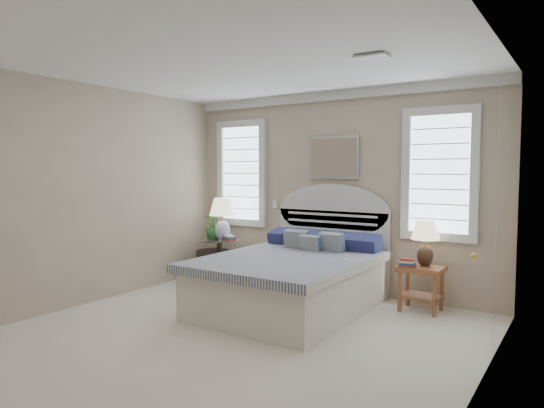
{
  "coord_description": "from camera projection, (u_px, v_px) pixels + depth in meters",
  "views": [
    {
      "loc": [
        2.91,
        -3.46,
        1.65
      ],
      "look_at": [
        -0.03,
        1.0,
        1.27
      ],
      "focal_mm": 32.0,
      "sensor_mm": 36.0,
      "label": 1
    }
  ],
  "objects": [
    {
      "name": "floor",
      "position": [
        216.0,
        344.0,
        4.59
      ],
      "size": [
        4.5,
        5.0,
        0.01
      ],
      "primitive_type": "cube",
      "color": "beige",
      "rests_on": "ground"
    },
    {
      "name": "ceiling",
      "position": [
        214.0,
        54.0,
        4.41
      ],
      "size": [
        4.5,
        5.0,
        0.01
      ],
      "primitive_type": "cube",
      "color": "white",
      "rests_on": "wall_back"
    },
    {
      "name": "wall_back",
      "position": [
        334.0,
        192.0,
        6.58
      ],
      "size": [
        4.5,
        0.02,
        2.7
      ],
      "primitive_type": "cube",
      "color": "#C3AD92",
      "rests_on": "floor"
    },
    {
      "name": "wall_left",
      "position": [
        69.0,
        195.0,
        5.73
      ],
      "size": [
        0.02,
        5.0,
        2.7
      ],
      "primitive_type": "cube",
      "color": "#C3AD92",
      "rests_on": "floor"
    },
    {
      "name": "wall_right",
      "position": [
        472.0,
        214.0,
        3.27
      ],
      "size": [
        0.02,
        5.0,
        2.7
      ],
      "primitive_type": "cube",
      "color": "#C3AD92",
      "rests_on": "floor"
    },
    {
      "name": "crown_molding",
      "position": [
        334.0,
        96.0,
        6.46
      ],
      "size": [
        4.5,
        0.08,
        0.12
      ],
      "primitive_type": "cube",
      "color": "silver",
      "rests_on": "wall_back"
    },
    {
      "name": "hvac_vent",
      "position": [
        372.0,
        57.0,
        4.42
      ],
      "size": [
        0.3,
        0.2,
        0.02
      ],
      "primitive_type": "cube",
      "color": "#B2B2B2",
      "rests_on": "ceiling"
    },
    {
      "name": "switch_plate",
      "position": [
        275.0,
        204.0,
        7.11
      ],
      "size": [
        0.08,
        0.01,
        0.12
      ],
      "primitive_type": "cube",
      "color": "silver",
      "rests_on": "wall_back"
    },
    {
      "name": "window_left",
      "position": [
        242.0,
        173.0,
        7.4
      ],
      "size": [
        0.9,
        0.06,
        1.6
      ],
      "primitive_type": "cube",
      "color": "silver",
      "rests_on": "wall_back"
    },
    {
      "name": "window_right",
      "position": [
        440.0,
        174.0,
        5.78
      ],
      "size": [
        0.9,
        0.06,
        1.6
      ],
      "primitive_type": "cube",
      "color": "silver",
      "rests_on": "wall_back"
    },
    {
      "name": "painting",
      "position": [
        333.0,
        157.0,
        6.52
      ],
      "size": [
        0.74,
        0.04,
        0.58
      ],
      "primitive_type": "cube",
      "color": "silver",
      "rests_on": "wall_back"
    },
    {
      "name": "closet_door",
      "position": [
        497.0,
        221.0,
        4.29
      ],
      "size": [
        0.02,
        1.8,
        2.4
      ],
      "primitive_type": "cube",
      "color": "white",
      "rests_on": "floor"
    },
    {
      "name": "bed",
      "position": [
        295.0,
        276.0,
        5.78
      ],
      "size": [
        1.72,
        2.28,
        1.47
      ],
      "color": "silver",
      "rests_on": "floor"
    },
    {
      "name": "side_table_left",
      "position": [
        220.0,
        255.0,
        7.18
      ],
      "size": [
        0.56,
        0.56,
        0.63
      ],
      "color": "black",
      "rests_on": "floor"
    },
    {
      "name": "nightstand_right",
      "position": [
        421.0,
        279.0,
        5.65
      ],
      "size": [
        0.5,
        0.4,
        0.53
      ],
      "color": "#9A5A32",
      "rests_on": "floor"
    },
    {
      "name": "floor_pot",
      "position": [
        213.0,
        265.0,
        7.23
      ],
      "size": [
        0.61,
        0.61,
        0.45
      ],
      "primitive_type": "cylinder",
      "rotation": [
        0.0,
        0.0,
        0.25
      ],
      "color": "black",
      "rests_on": "floor"
    },
    {
      "name": "lamp_left",
      "position": [
        222.0,
        214.0,
        7.1
      ],
      "size": [
        0.47,
        0.47,
        0.62
      ],
      "rotation": [
        0.0,
        0.0,
        -0.27
      ],
      "color": "white",
      "rests_on": "side_table_left"
    },
    {
      "name": "lamp_right",
      "position": [
        425.0,
        238.0,
        5.64
      ],
      "size": [
        0.42,
        0.42,
        0.54
      ],
      "rotation": [
        0.0,
        0.0,
        0.31
      ],
      "color": "black",
      "rests_on": "nightstand_right"
    },
    {
      "name": "potted_plant",
      "position": [
        213.0,
        225.0,
        7.18
      ],
      "size": [
        0.29,
        0.29,
        0.42
      ],
      "primitive_type": "imported",
      "rotation": [
        0.0,
        0.0,
        0.23
      ],
      "color": "#326A2A",
      "rests_on": "side_table_left"
    },
    {
      "name": "books_left",
      "position": [
        229.0,
        238.0,
        7.02
      ],
      "size": [
        0.22,
        0.19,
        0.07
      ],
      "rotation": [
        0.0,
        0.0,
        -0.39
      ],
      "color": "maroon",
      "rests_on": "side_table_left"
    },
    {
      "name": "books_right",
      "position": [
        407.0,
        263.0,
        5.59
      ],
      "size": [
        0.19,
        0.14,
        0.1
      ],
      "rotation": [
        0.0,
        0.0,
        0.07
      ],
      "color": "maroon",
      "rests_on": "nightstand_right"
    }
  ]
}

